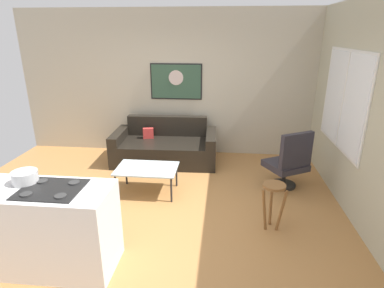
% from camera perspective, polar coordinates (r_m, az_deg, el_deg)
% --- Properties ---
extents(ground, '(6.40, 6.40, 0.04)m').
position_cam_1_polar(ground, '(4.55, -6.33, -12.24)').
color(ground, '#AD7741').
extents(back_wall, '(6.40, 0.05, 2.80)m').
position_cam_1_polar(back_wall, '(6.33, -2.25, 10.76)').
color(back_wall, '#B5AC96').
rests_on(back_wall, ground).
extents(right_wall, '(0.05, 6.40, 2.80)m').
position_cam_1_polar(right_wall, '(4.54, 28.43, 4.85)').
color(right_wall, '#B3AF93').
rests_on(right_wall, ground).
extents(couch, '(1.96, 1.01, 0.81)m').
position_cam_1_polar(couch, '(6.09, -4.85, -0.66)').
color(couch, black).
rests_on(couch, ground).
extents(coffee_table, '(0.92, 0.61, 0.41)m').
position_cam_1_polar(coffee_table, '(4.89, -8.13, -4.64)').
color(coffee_table, silver).
rests_on(coffee_table, ground).
extents(armchair, '(0.75, 0.74, 0.96)m').
position_cam_1_polar(armchair, '(5.17, 17.10, -3.09)').
color(armchair, black).
rests_on(armchair, ground).
extents(bar_stool, '(0.33, 0.32, 0.62)m').
position_cam_1_polar(bar_stool, '(4.08, 14.45, -9.00)').
color(bar_stool, brown).
rests_on(bar_stool, ground).
extents(kitchen_counter, '(1.80, 0.62, 0.93)m').
position_cam_1_polar(kitchen_counter, '(3.80, -27.40, -13.15)').
color(kitchen_counter, white).
rests_on(kitchen_counter, ground).
extents(mixing_bowl, '(0.26, 0.26, 0.13)m').
position_cam_1_polar(mixing_bowl, '(3.66, -27.88, -5.34)').
color(mixing_bowl, silver).
rests_on(mixing_bowl, kitchen_counter).
extents(wall_painting, '(1.01, 0.03, 0.70)m').
position_cam_1_polar(wall_painting, '(6.29, -2.88, 11.17)').
color(wall_painting, black).
extents(window, '(0.03, 1.66, 1.40)m').
position_cam_1_polar(window, '(5.06, 25.66, 7.11)').
color(window, silver).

